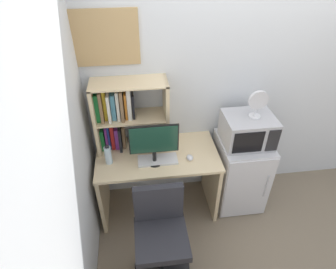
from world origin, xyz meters
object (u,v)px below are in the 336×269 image
Objects in this scene: desk_fan at (258,103)px; desk_chair at (161,238)px; keyboard at (158,160)px; hutch_bookshelf at (121,113)px; water_bottle at (108,155)px; wall_corkboard at (91,39)px; monitor at (154,142)px; mini_fridge at (239,172)px; computer_mouse at (190,158)px; microwave at (248,130)px.

desk_fan is 0.31× the size of desk_chair.
desk_chair is (-0.04, -0.57, -0.39)m from keyboard.
desk_chair is (0.27, -0.86, -0.75)m from hutch_bookshelf.
water_bottle is at bearing 175.83° from keyboard.
monitor is at bearing -41.57° from wall_corkboard.
keyboard is 0.46m from water_bottle.
wall_corkboard reaches higher than mini_fridge.
mini_fridge is 1.02× the size of wall_corkboard.
wall_corkboard reaches higher than computer_mouse.
water_bottle is 1.35m from microwave.
wall_corkboard reaches higher than desk_fan.
computer_mouse is 0.80m from desk_fan.
computer_mouse is at bearing -167.89° from mini_fridge.
keyboard is at bearing -4.17° from water_bottle.
water_bottle is at bearing 174.33° from monitor.
mini_fridge is at bearing 3.37° from water_bottle.
desk_chair is 1.10× the size of wall_corkboard.
hutch_bookshelf is at bearing 172.03° from desk_fan.
wall_corkboard is at bearing 152.52° from computer_mouse.
computer_mouse is 0.11× the size of wall_corkboard.
microwave is 0.60× the size of wall_corkboard.
keyboard is (0.31, -0.28, -0.36)m from hutch_bookshelf.
desk_fan reaches higher than water_bottle.
monitor is at bearing -163.47° from keyboard.
hutch_bookshelf is 0.86× the size of mini_fridge.
hutch_bookshelf reaches higher than desk_fan.
monitor is at bearing -172.53° from mini_fridge.
hutch_bookshelf is 1.56× the size of monitor.
hutch_bookshelf is 2.55× the size of desk_fan.
hutch_bookshelf reaches higher than water_bottle.
mini_fridge is 1.15m from desk_chair.
desk_chair reaches higher than keyboard.
computer_mouse is 0.10× the size of desk_chair.
water_bottle reaches higher than desk_chair.
water_bottle is 0.25× the size of mini_fridge.
monitor is 0.55× the size of mini_fridge.
hutch_bookshelf is at bearing 137.44° from keyboard.
computer_mouse is at bearing -3.55° from water_bottle.
keyboard is at bearing -172.65° from microwave.
microwave reaches higher than mini_fridge.
desk_fan is at bearing 6.68° from keyboard.
mini_fridge is at bearing 12.11° from computer_mouse.
computer_mouse is at bearing -168.89° from desk_fan.
monitor is 0.51× the size of desk_chair.
mini_fridge is at bearing -90.13° from microwave.
monitor is 1.01m from wall_corkboard.
desk_fan is 1.47m from desk_chair.
hutch_bookshelf is at bearing 171.91° from mini_fridge.
desk_fan is (0.63, 0.12, 0.48)m from computer_mouse.
microwave reaches higher than keyboard.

